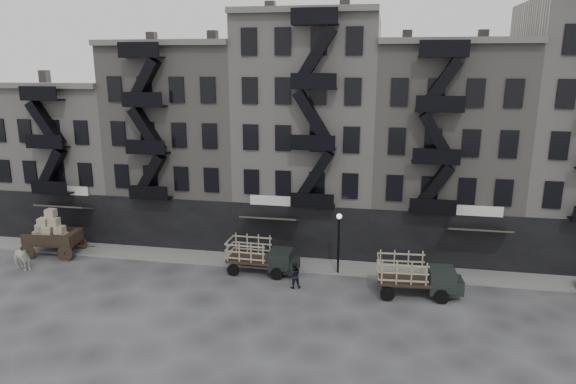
% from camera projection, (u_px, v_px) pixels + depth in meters
% --- Properties ---
extents(ground, '(140.00, 140.00, 0.00)m').
position_uv_depth(ground, '(287.00, 287.00, 32.60)').
color(ground, '#38383A').
rests_on(ground, ground).
extents(sidewalk, '(55.00, 2.50, 0.15)m').
position_uv_depth(sidewalk, '(297.00, 264.00, 36.15)').
color(sidewalk, slate).
rests_on(sidewalk, ground).
extents(building_west, '(10.00, 11.35, 13.20)m').
position_uv_depth(building_west, '(80.00, 156.00, 44.05)').
color(building_west, '#A09A93').
rests_on(building_west, ground).
extents(building_midwest, '(10.00, 11.35, 16.20)m').
position_uv_depth(building_midwest, '(189.00, 142.00, 41.88)').
color(building_midwest, gray).
rests_on(building_midwest, ground).
extents(building_center, '(10.00, 11.35, 18.20)m').
position_uv_depth(building_center, '(310.00, 133.00, 39.84)').
color(building_center, '#A09A93').
rests_on(building_center, ground).
extents(building_mideast, '(10.00, 11.35, 16.20)m').
position_uv_depth(building_mideast, '(443.00, 150.00, 38.30)').
color(building_mideast, gray).
rests_on(building_mideast, ground).
extents(lamp_post, '(0.36, 0.36, 4.28)m').
position_uv_depth(lamp_post, '(339.00, 235.00, 33.85)').
color(lamp_post, black).
rests_on(lamp_post, ground).
extents(horse, '(2.21, 1.57, 1.70)m').
position_uv_depth(horse, '(20.00, 258.00, 35.10)').
color(horse, beige).
rests_on(horse, ground).
extents(wagon, '(4.17, 2.46, 3.41)m').
position_uv_depth(wagon, '(51.00, 230.00, 37.63)').
color(wagon, black).
rests_on(wagon, ground).
extents(stake_truck_west, '(4.84, 2.14, 2.40)m').
position_uv_depth(stake_truck_west, '(261.00, 254.00, 34.51)').
color(stake_truck_west, black).
rests_on(stake_truck_west, ground).
extents(stake_truck_east, '(5.17, 2.38, 2.53)m').
position_uv_depth(stake_truck_east, '(417.00, 273.00, 31.11)').
color(stake_truck_east, black).
rests_on(stake_truck_east, ground).
extents(pedestrian_mid, '(0.99, 0.87, 1.69)m').
position_uv_depth(pedestrian_mid, '(294.00, 275.00, 32.31)').
color(pedestrian_mid, black).
rests_on(pedestrian_mid, ground).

